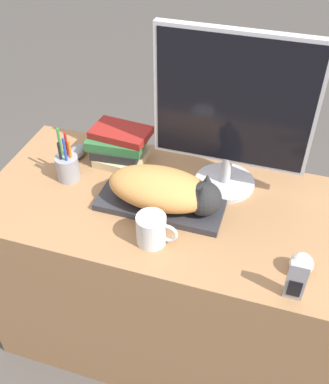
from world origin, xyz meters
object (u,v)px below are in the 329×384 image
coffee_mug (153,230)px  baseball (301,264)px  book_stack (119,145)px  pen_cup (67,167)px  keyboard (160,205)px  computer_mouse (77,152)px  monitor (233,109)px  cat (167,190)px  phone (296,281)px

coffee_mug → baseball: bearing=1.8°
book_stack → pen_cup: bearing=-130.2°
keyboard → computer_mouse: 0.44m
monitor → coffee_mug: (-0.15, -0.34, -0.26)m
keyboard → coffee_mug: 0.16m
cat → baseball: bearing=-17.3°
keyboard → pen_cup: (-0.37, 0.05, 0.04)m
keyboard → phone: 0.52m
phone → cat: bearing=151.9°
cat → baseball: (0.45, -0.14, -0.05)m
keyboard → monitor: bearing=45.7°
computer_mouse → coffee_mug: bearing=-38.6°
pen_cup → coffee_mug: bearing=-27.7°
keyboard → book_stack: 0.32m
computer_mouse → phone: phone is taller
baseball → pen_cup: bearing=167.0°
monitor → coffee_mug: 0.45m
cat → computer_mouse: 0.47m
cat → coffee_mug: cat is taller
coffee_mug → baseball: coffee_mug is taller
coffee_mug → book_stack: (-0.26, 0.37, 0.02)m
monitor → baseball: size_ratio=8.13×
monitor → book_stack: 0.48m
coffee_mug → phone: (0.43, -0.08, 0.02)m
computer_mouse → monitor: bearing=0.0°
monitor → coffee_mug: monitor is taller
computer_mouse → phone: bearing=-26.1°
cat → coffee_mug: (0.00, -0.15, -0.03)m
computer_mouse → coffee_mug: (0.43, -0.34, 0.03)m
cat → monitor: monitor is taller
baseball → keyboard: bearing=163.6°
monitor → phone: monitor is taller
keyboard → phone: (0.46, -0.23, 0.05)m
baseball → monitor: bearing=131.6°
book_stack → baseball: bearing=-26.8°
cat → coffee_mug: 0.16m
computer_mouse → book_stack: size_ratio=0.40×
monitor → baseball: monitor is taller
coffee_mug → pen_cup: bearing=152.3°
monitor → pen_cup: size_ratio=2.72×
baseball → book_stack: book_stack is taller
keyboard → computer_mouse: bearing=154.8°
coffee_mug → phone: 0.44m
keyboard → monitor: monitor is taller
pen_cup → book_stack: (0.14, 0.16, 0.01)m
coffee_mug → pen_cup: size_ratio=0.62×
keyboard → cat: cat is taller
keyboard → pen_cup: size_ratio=2.07×
baseball → phone: (-0.01, -0.09, 0.03)m
computer_mouse → pen_cup: size_ratio=0.46×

